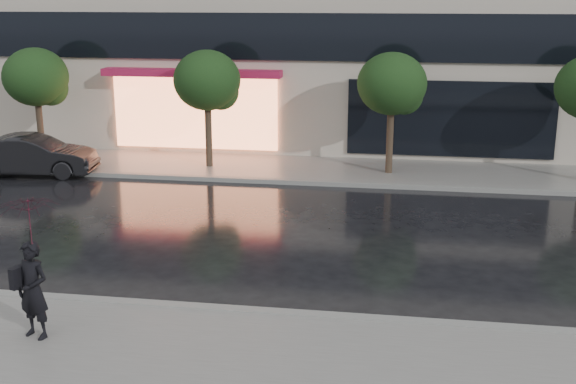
# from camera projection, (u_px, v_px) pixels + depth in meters

# --- Properties ---
(ground) EXTENTS (120.00, 120.00, 0.00)m
(ground) POSITION_uv_depth(u_px,v_px,m) (226.00, 292.00, 14.43)
(ground) COLOR black
(ground) RESTS_ON ground
(sidewalk_near) EXTENTS (60.00, 4.50, 0.12)m
(sidewalk_near) POSITION_uv_depth(u_px,v_px,m) (177.00, 371.00, 11.32)
(sidewalk_near) COLOR slate
(sidewalk_near) RESTS_ON ground
(sidewalk_far) EXTENTS (60.00, 3.50, 0.12)m
(sidewalk_far) POSITION_uv_depth(u_px,v_px,m) (298.00, 169.00, 24.16)
(sidewalk_far) COLOR slate
(sidewalk_far) RESTS_ON ground
(curb_near) EXTENTS (60.00, 0.25, 0.14)m
(curb_near) POSITION_uv_depth(u_px,v_px,m) (214.00, 310.00, 13.45)
(curb_near) COLOR gray
(curb_near) RESTS_ON ground
(curb_far) EXTENTS (60.00, 0.25, 0.14)m
(curb_far) POSITION_uv_depth(u_px,v_px,m) (291.00, 182.00, 22.50)
(curb_far) COLOR gray
(curb_far) RESTS_ON ground
(tree_far_west) EXTENTS (2.20, 2.20, 3.99)m
(tree_far_west) POSITION_uv_depth(u_px,v_px,m) (38.00, 79.00, 24.52)
(tree_far_west) COLOR #33261C
(tree_far_west) RESTS_ON ground
(tree_mid_west) EXTENTS (2.20, 2.20, 3.99)m
(tree_mid_west) POSITION_uv_depth(u_px,v_px,m) (209.00, 83.00, 23.62)
(tree_mid_west) COLOR #33261C
(tree_mid_west) RESTS_ON ground
(tree_mid_east) EXTENTS (2.20, 2.20, 3.99)m
(tree_mid_east) POSITION_uv_depth(u_px,v_px,m) (394.00, 86.00, 22.73)
(tree_mid_east) COLOR #33261C
(tree_mid_east) RESTS_ON ground
(parked_car) EXTENTS (4.16, 1.91, 1.32)m
(parked_car) POSITION_uv_depth(u_px,v_px,m) (33.00, 156.00, 23.40)
(parked_car) COLOR black
(parked_car) RESTS_ON ground
(pedestrian_with_umbrella) EXTENTS (1.29, 1.30, 2.47)m
(pedestrian_with_umbrella) POSITION_uv_depth(u_px,v_px,m) (30.00, 246.00, 11.86)
(pedestrian_with_umbrella) COLOR black
(pedestrian_with_umbrella) RESTS_ON sidewalk_near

